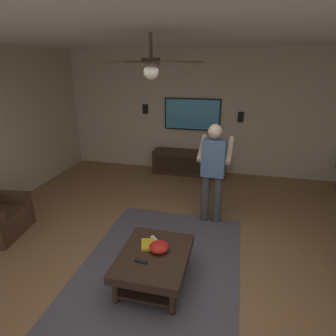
# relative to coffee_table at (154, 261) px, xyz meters

# --- Properties ---
(ground_plane) EXTENTS (9.01, 9.01, 0.00)m
(ground_plane) POSITION_rel_coffee_table_xyz_m (0.16, -0.13, -0.30)
(ground_plane) COLOR olive
(wall_back_tv) EXTENTS (0.10, 6.88, 2.81)m
(wall_back_tv) POSITION_rel_coffee_table_xyz_m (3.97, -0.13, 1.11)
(wall_back_tv) COLOR #C6B299
(wall_back_tv) RESTS_ON ground
(ceiling_slab) EXTENTS (7.71, 6.88, 0.10)m
(ceiling_slab) POSITION_rel_coffee_table_xyz_m (0.16, -0.13, 2.56)
(ceiling_slab) COLOR white
(area_rug) EXTENTS (2.92, 2.01, 0.01)m
(area_rug) POSITION_rel_coffee_table_xyz_m (0.20, -0.00, -0.29)
(area_rug) COLOR #514C56
(area_rug) RESTS_ON ground
(coffee_table) EXTENTS (1.00, 0.80, 0.40)m
(coffee_table) POSITION_rel_coffee_table_xyz_m (0.00, 0.00, 0.00)
(coffee_table) COLOR #332116
(coffee_table) RESTS_ON ground
(media_console) EXTENTS (0.45, 1.70, 0.55)m
(media_console) POSITION_rel_coffee_table_xyz_m (3.64, 0.21, -0.02)
(media_console) COLOR #332116
(media_console) RESTS_ON ground
(tv) EXTENTS (0.05, 1.29, 0.73)m
(tv) POSITION_rel_coffee_table_xyz_m (3.88, 0.21, 1.08)
(tv) COLOR black
(person_standing) EXTENTS (0.56, 0.56, 1.64)m
(person_standing) POSITION_rel_coffee_table_xyz_m (1.60, -0.51, 0.64)
(person_standing) COLOR #3F3F3F
(person_standing) RESTS_ON ground
(bowl) EXTENTS (0.24, 0.24, 0.11)m
(bowl) POSITION_rel_coffee_table_xyz_m (0.07, -0.05, 0.16)
(bowl) COLOR red
(bowl) RESTS_ON coffee_table
(remote_white) EXTENTS (0.14, 0.14, 0.02)m
(remote_white) POSITION_rel_coffee_table_xyz_m (0.26, 0.07, 0.12)
(remote_white) COLOR white
(remote_white) RESTS_ON coffee_table
(remote_black) EXTENTS (0.06, 0.15, 0.02)m
(remote_black) POSITION_rel_coffee_table_xyz_m (-0.18, 0.10, 0.12)
(remote_black) COLOR black
(remote_black) RESTS_ON coffee_table
(book) EXTENTS (0.26, 0.22, 0.04)m
(book) POSITION_rel_coffee_table_xyz_m (0.13, 0.11, 0.12)
(book) COLOR gold
(book) RESTS_ON coffee_table
(vase_round) EXTENTS (0.22, 0.22, 0.22)m
(vase_round) POSITION_rel_coffee_table_xyz_m (3.63, -0.23, 0.36)
(vase_round) COLOR gold
(vase_round) RESTS_ON media_console
(wall_speaker_left) EXTENTS (0.06, 0.12, 0.22)m
(wall_speaker_left) POSITION_rel_coffee_table_xyz_m (3.89, -0.88, 1.06)
(wall_speaker_left) COLOR black
(wall_speaker_right) EXTENTS (0.06, 0.12, 0.22)m
(wall_speaker_right) POSITION_rel_coffee_table_xyz_m (3.89, 1.34, 1.16)
(wall_speaker_right) COLOR black
(ceiling_fan) EXTENTS (1.20, 1.15, 0.46)m
(ceiling_fan) POSITION_rel_coffee_table_xyz_m (0.37, 0.09, 2.18)
(ceiling_fan) COLOR #4C3828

